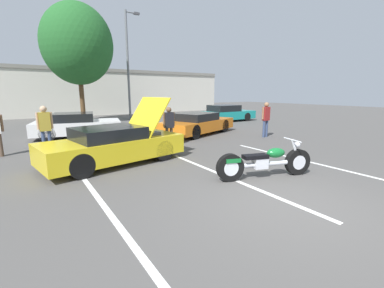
{
  "coord_description": "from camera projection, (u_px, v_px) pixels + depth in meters",
  "views": [
    {
      "loc": [
        -4.26,
        -3.04,
        2.21
      ],
      "look_at": [
        -0.44,
        2.74,
        0.8
      ],
      "focal_mm": 24.0,
      "sensor_mm": 36.0,
      "label": 1
    }
  ],
  "objects": [
    {
      "name": "spectator_midground",
      "position": [
        266.0,
        117.0,
        12.6
      ],
      "size": [
        0.52,
        0.23,
        1.72
      ],
      "color": "#38476B",
      "rests_on": "ground"
    },
    {
      "name": "motorcycle",
      "position": [
        265.0,
        162.0,
        6.66
      ],
      "size": [
        2.6,
        1.05,
        0.99
      ],
      "rotation": [
        0.0,
        0.0,
        -0.31
      ],
      "color": "black",
      "rests_on": "ground"
    },
    {
      "name": "tree_background",
      "position": [
        78.0,
        45.0,
        17.7
      ],
      "size": [
        4.75,
        4.75,
        8.16
      ],
      "color": "brown",
      "rests_on": "ground"
    },
    {
      "name": "parking_stripe_back",
      "position": [
        302.0,
        160.0,
        8.45
      ],
      "size": [
        0.12,
        5.75,
        0.01
      ],
      "primitive_type": "cube",
      "color": "white",
      "rests_on": "ground"
    },
    {
      "name": "parked_car_mid_right_row",
      "position": [
        197.0,
        124.0,
        13.65
      ],
      "size": [
        4.88,
        3.3,
        1.13
      ],
      "rotation": [
        0.0,
        0.0,
        0.35
      ],
      "color": "orange",
      "rests_on": "ground"
    },
    {
      "name": "ground_plane",
      "position": [
        284.0,
        202.0,
        5.22
      ],
      "size": [
        80.0,
        80.0,
        0.0
      ],
      "primitive_type": "plane",
      "color": "#514F4C"
    },
    {
      "name": "parked_car_mid_left_row",
      "position": [
        77.0,
        125.0,
        12.75
      ],
      "size": [
        4.33,
        2.78,
        1.19
      ],
      "rotation": [
        0.0,
        0.0,
        -0.22
      ],
      "color": "white",
      "rests_on": "ground"
    },
    {
      "name": "parked_car_right_row",
      "position": [
        225.0,
        114.0,
        19.61
      ],
      "size": [
        4.62,
        1.86,
        1.24
      ],
      "rotation": [
        0.0,
        0.0,
        -0.0
      ],
      "color": "teal",
      "rests_on": "ground"
    },
    {
      "name": "far_building",
      "position": [
        72.0,
        91.0,
        24.88
      ],
      "size": [
        32.0,
        4.2,
        4.4
      ],
      "color": "beige",
      "rests_on": "ground"
    },
    {
      "name": "parking_stripe_foreground",
      "position": [
        105.0,
        207.0,
        4.99
      ],
      "size": [
        0.12,
        5.75,
        0.01
      ],
      "primitive_type": "cube",
      "color": "white",
      "rests_on": "ground"
    },
    {
      "name": "parking_stripe_middle",
      "position": [
        229.0,
        178.0,
        6.72
      ],
      "size": [
        0.12,
        5.75,
        0.01
      ],
      "primitive_type": "cube",
      "color": "white",
      "rests_on": "ground"
    },
    {
      "name": "spectator_far_lot",
      "position": [
        169.0,
        124.0,
        10.32
      ],
      "size": [
        0.52,
        0.21,
        1.62
      ],
      "color": "brown",
      "rests_on": "ground"
    },
    {
      "name": "spectator_by_show_car",
      "position": [
        45.0,
        126.0,
        9.14
      ],
      "size": [
        0.52,
        0.23,
        1.73
      ],
      "color": "#38476B",
      "rests_on": "ground"
    },
    {
      "name": "light_pole",
      "position": [
        129.0,
        61.0,
        20.52
      ],
      "size": [
        1.21,
        0.28,
        8.43
      ],
      "color": "slate",
      "rests_on": "ground"
    },
    {
      "name": "show_car_hood_open",
      "position": [
        115.0,
        145.0,
        7.99
      ],
      "size": [
        4.48,
        2.45,
        2.03
      ],
      "rotation": [
        0.0,
        0.0,
        0.17
      ],
      "color": "yellow",
      "rests_on": "ground"
    }
  ]
}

